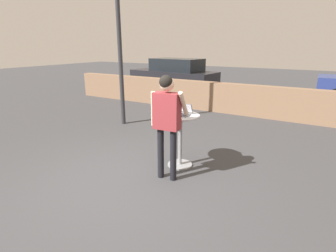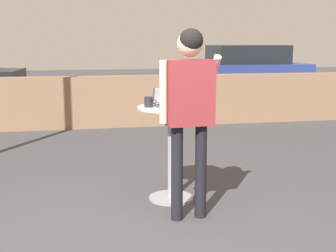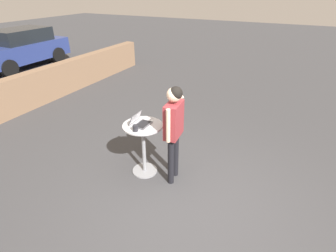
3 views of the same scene
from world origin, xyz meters
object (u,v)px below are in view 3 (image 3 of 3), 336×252
(laptop, at_px, (140,122))
(coffee_mug, at_px, (135,128))
(standing_person, at_px, (174,123))
(parked_car_near_street, at_px, (21,48))
(cafe_table, at_px, (143,142))

(laptop, xyz_separation_m, coffee_mug, (-0.24, -0.05, 0.01))
(laptop, relative_size, coffee_mug, 2.57)
(standing_person, height_order, parked_car_near_street, standing_person)
(coffee_mug, height_order, standing_person, standing_person)
(cafe_table, height_order, laptop, laptop)
(cafe_table, distance_m, coffee_mug, 0.47)
(coffee_mug, distance_m, standing_person, 0.64)
(laptop, xyz_separation_m, standing_person, (0.05, -0.62, 0.11))
(standing_person, bearing_deg, cafe_table, 94.98)
(cafe_table, relative_size, coffee_mug, 7.87)
(cafe_table, bearing_deg, coffee_mug, -177.97)
(laptop, height_order, coffee_mug, laptop)
(cafe_table, height_order, parked_car_near_street, parked_car_near_street)
(coffee_mug, relative_size, parked_car_near_street, 0.03)
(cafe_table, xyz_separation_m, laptop, (-0.00, 0.04, 0.40))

